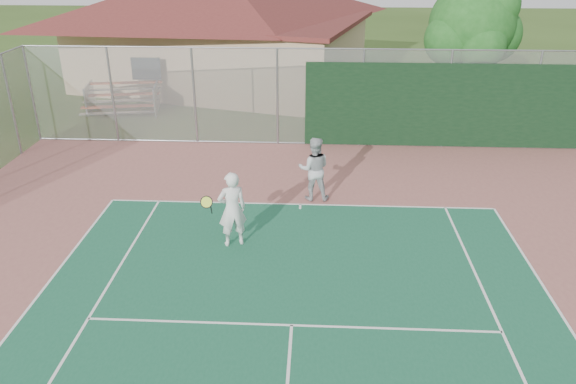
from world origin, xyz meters
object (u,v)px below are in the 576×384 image
object	(u,v)px
bleachers	(122,98)
tree	(474,27)
player_grey_back	(314,169)
clubhouse	(221,22)
player_white_front	(232,210)

from	to	relation	value
bleachers	tree	distance (m)	14.97
bleachers	player_grey_back	bearing A→B (deg)	-55.55
tree	clubhouse	bearing A→B (deg)	155.22
bleachers	clubhouse	bearing A→B (deg)	44.47
bleachers	player_white_front	xyz separation A→B (m)	(6.43, -11.31, 0.36)
clubhouse	player_white_front	bearing A→B (deg)	-65.06
player_white_front	player_grey_back	distance (m)	3.39
bleachers	player_white_front	distance (m)	13.01
bleachers	tree	world-z (taller)	tree
bleachers	player_white_front	size ratio (longest dim) A/B	1.73
clubhouse	player_grey_back	bearing A→B (deg)	-55.45
clubhouse	tree	size ratio (longest dim) A/B	2.87
clubhouse	bleachers	distance (m)	6.72
tree	player_grey_back	bearing A→B (deg)	-126.19
clubhouse	player_grey_back	distance (m)	14.61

